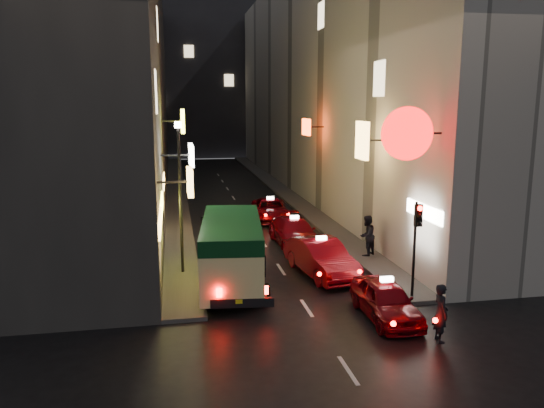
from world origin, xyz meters
TOP-DOWN VIEW (x-y plane):
  - building_left at (-8.00, 33.99)m, footprint 7.46×52.00m
  - building_right at (8.00, 33.99)m, footprint 8.24×52.00m
  - building_far at (0.00, 66.00)m, footprint 30.00×10.00m
  - sidewalk_left at (-4.25, 34.00)m, footprint 1.50×52.00m
  - sidewalk_right at (4.25, 34.00)m, footprint 1.50×52.00m
  - minibus at (-2.34, 11.12)m, footprint 2.87×6.47m
  - taxi_near at (2.36, 7.14)m, footprint 1.93×4.69m
  - taxi_second at (1.49, 11.95)m, footprint 3.18×5.85m
  - taxi_third at (1.46, 16.75)m, footprint 2.25×5.12m
  - taxi_far at (1.35, 22.86)m, footprint 2.34×4.87m
  - pedestrian_crossing at (3.30, 5.23)m, footprint 0.48×0.70m
  - pedestrian_sidewalk at (4.22, 13.91)m, footprint 0.94×0.89m
  - traffic_light at (4.00, 8.47)m, footprint 0.26×0.43m
  - lamp_post at (-4.20, 13.00)m, footprint 0.28×0.28m

SIDE VIEW (x-z plane):
  - sidewalk_left at x=-4.25m, z-range 0.00..0.15m
  - sidewalk_right at x=4.25m, z-range 0.00..0.15m
  - taxi_near at x=2.36m, z-range -0.08..1.58m
  - taxi_far at x=1.35m, z-range -0.08..1.59m
  - taxi_third at x=1.46m, z-range -0.08..1.69m
  - taxi_second at x=1.49m, z-range -0.08..1.85m
  - pedestrian_crossing at x=3.30m, z-range 0.00..2.04m
  - pedestrian_sidewalk at x=4.22m, z-range 0.15..2.28m
  - minibus at x=-2.34m, z-range 0.35..3.04m
  - traffic_light at x=4.00m, z-range 0.94..4.44m
  - lamp_post at x=-4.20m, z-range 0.61..6.84m
  - building_left at x=-8.00m, z-range 0.00..18.00m
  - building_right at x=8.00m, z-range 0.00..18.00m
  - building_far at x=0.00m, z-range 0.00..22.00m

